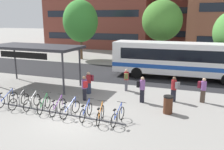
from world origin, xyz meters
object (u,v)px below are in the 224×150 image
commuter_grey_pack_4 (174,87)px  trash_bin (168,105)px  street_tree_2 (162,21)px  parked_bicycle_blue_8 (118,116)px  parked_bicycle_blue_0 (7,99)px  commuter_black_pack_0 (142,88)px  commuter_olive_pack_5 (126,78)px  commuter_red_pack_1 (85,87)px  parked_bicycle_white_2 (32,102)px  transit_shelter (35,48)px  parked_bicycle_black_1 (19,101)px  commuter_maroon_pack_2 (203,88)px  parked_bicycle_purple_4 (58,107)px  parked_bicycle_blue_5 (70,109)px  street_tree_1 (80,21)px  city_bus (182,59)px  parked_bicycle_blue_6 (86,112)px  commuter_maroon_pack_3 (89,81)px  parked_bicycle_green_3 (44,105)px  parked_bicycle_orange_7 (100,115)px

commuter_grey_pack_4 → trash_bin: (-0.13, -2.11, -0.43)m
street_tree_2 → parked_bicycle_blue_8: bearing=-89.3°
parked_bicycle_blue_0 → commuter_black_pack_0: size_ratio=1.02×
commuter_olive_pack_5 → commuter_red_pack_1: bearing=132.8°
parked_bicycle_white_2 → transit_shelter: size_ratio=0.24×
parked_bicycle_black_1 → street_tree_2: bearing=-19.5°
commuter_maroon_pack_2 → commuter_red_pack_1: bearing=-144.6°
parked_bicycle_purple_4 → commuter_grey_pack_4: commuter_grey_pack_4 is taller
parked_bicycle_black_1 → commuter_olive_pack_5: (5.18, 5.43, 0.56)m
parked_bicycle_blue_5 → commuter_grey_pack_4: commuter_grey_pack_4 is taller
parked_bicycle_blue_5 → parked_bicycle_blue_8: bearing=-81.1°
trash_bin → street_tree_1: size_ratio=0.14×
transit_shelter → commuter_olive_pack_5: bearing=10.5°
city_bus → street_tree_2: 6.61m
city_bus → parked_bicycle_blue_5: (-5.20, -10.71, -1.39)m
city_bus → parked_bicycle_white_2: (-7.92, -10.47, -1.39)m
parked_bicycle_blue_6 → parked_bicycle_white_2: bearing=82.2°
parked_bicycle_black_1 → commuter_maroon_pack_3: commuter_maroon_pack_3 is taller
commuter_black_pack_0 → parked_bicycle_black_1: bearing=-156.4°
street_tree_2 → commuter_red_pack_1: bearing=-102.5°
parked_bicycle_blue_0 → commuter_red_pack_1: (4.16, 2.42, 0.56)m
parked_bicycle_green_3 → parked_bicycle_blue_6: bearing=-103.0°
parked_bicycle_purple_4 → street_tree_2: (3.42, 15.75, 4.65)m
city_bus → parked_bicycle_orange_7: size_ratio=7.07×
parked_bicycle_blue_0 → trash_bin: size_ratio=1.67×
parked_bicycle_blue_5 → parked_bicycle_white_2: bearing=94.6°
parked_bicycle_black_1 → parked_bicycle_blue_8: same height
commuter_maroon_pack_3 → commuter_grey_pack_4: 5.89m
parked_bicycle_blue_5 → street_tree_2: (2.59, 15.83, 4.65)m
parked_bicycle_blue_6 → parked_bicycle_blue_8: bearing=-92.9°
parked_bicycle_blue_5 → trash_bin: trash_bin is taller
parked_bicycle_blue_0 → transit_shelter: 5.11m
commuter_black_pack_0 → commuter_red_pack_1: commuter_black_pack_0 is taller
parked_bicycle_green_3 → street_tree_2: (4.36, 15.73, 4.65)m
city_bus → parked_bicycle_purple_4: bearing=-120.6°
commuter_red_pack_1 → street_tree_1: 16.94m
parked_bicycle_purple_4 → transit_shelter: size_ratio=0.24×
parked_bicycle_black_1 → commuter_olive_pack_5: 7.52m
parked_bicycle_blue_8 → commuter_grey_pack_4: (2.39, 4.32, 0.57)m
commuter_black_pack_0 → trash_bin: commuter_black_pack_0 is taller
commuter_grey_pack_4 → street_tree_2: bearing=-47.9°
parked_bicycle_black_1 → commuter_grey_pack_4: commuter_grey_pack_4 is taller
commuter_maroon_pack_3 → commuter_grey_pack_4: commuter_grey_pack_4 is taller
parked_bicycle_black_1 → parked_bicycle_blue_8: bearing=-89.4°
parked_bicycle_purple_4 → parked_bicycle_blue_5: same height
parked_bicycle_green_3 → street_tree_2: 16.97m
parked_bicycle_orange_7 → commuter_red_pack_1: (-2.23, 2.71, 0.56)m
parked_bicycle_orange_7 → street_tree_1: street_tree_1 is taller
parked_bicycle_blue_0 → commuter_red_pack_1: commuter_red_pack_1 is taller
parked_bicycle_purple_4 → commuter_black_pack_0: commuter_black_pack_0 is taller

